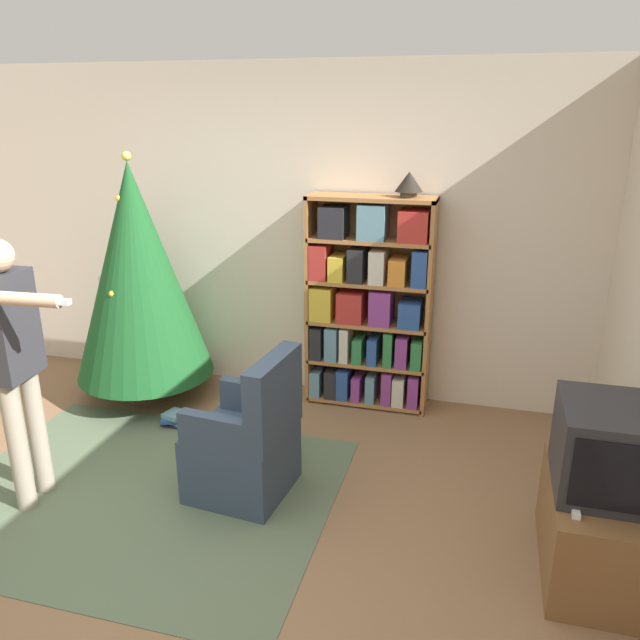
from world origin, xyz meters
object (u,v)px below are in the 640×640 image
at_px(bookshelf, 368,306).
at_px(standing_person, 15,354).
at_px(armchair, 247,445).
at_px(table_lamp, 409,183).
at_px(television, 605,448).
at_px(christmas_tree, 138,273).

height_order(bookshelf, standing_person, bookshelf).
xyz_separation_m(bookshelf, armchair, (-0.46, -1.40, -0.49)).
xyz_separation_m(standing_person, table_lamp, (1.94, 1.82, 0.80)).
height_order(bookshelf, table_lamp, table_lamp).
distance_m(armchair, standing_person, 1.42).
distance_m(television, armchair, 1.98).
distance_m(bookshelf, television, 2.18).
relative_size(christmas_tree, standing_person, 1.22).
distance_m(christmas_tree, standing_person, 1.45).
xyz_separation_m(bookshelf, television, (1.47, -1.60, -0.10)).
bearing_deg(standing_person, christmas_tree, 178.96).
bearing_deg(television, christmas_tree, 158.97).
height_order(television, standing_person, standing_person).
xyz_separation_m(television, standing_person, (-3.14, -0.21, 0.24)).
bearing_deg(armchair, christmas_tree, -123.12).
relative_size(bookshelf, armchair, 1.79).
bearing_deg(table_lamp, television, -53.32).
relative_size(christmas_tree, armchair, 2.13).
xyz_separation_m(christmas_tree, standing_person, (0.07, -1.44, -0.10)).
bearing_deg(table_lamp, armchair, -117.27).
xyz_separation_m(armchair, standing_person, (-1.21, -0.41, 0.63)).
xyz_separation_m(television, armchair, (-1.93, 0.20, -0.39)).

